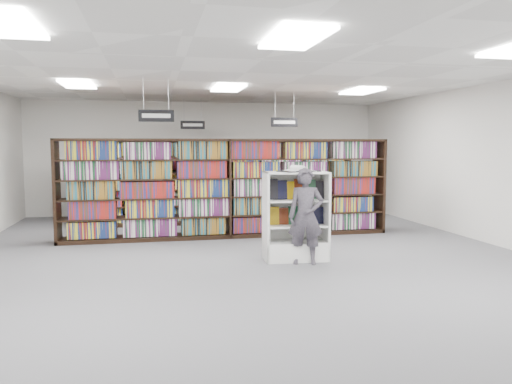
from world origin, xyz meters
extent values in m
plane|color=#525257|center=(0.00, 0.00, 0.00)|extent=(12.00, 12.00, 0.00)
cube|color=silver|center=(0.00, 0.00, 3.20)|extent=(10.00, 12.00, 0.10)
cube|color=silver|center=(0.00, 6.00, 1.60)|extent=(10.00, 0.10, 3.20)
cube|color=silver|center=(0.00, -6.00, 1.60)|extent=(10.00, 0.10, 3.20)
cube|color=silver|center=(5.00, 0.00, 1.60)|extent=(0.10, 12.00, 3.20)
cube|color=black|center=(0.00, 2.00, 1.05)|extent=(7.00, 0.60, 2.10)
cube|color=maroon|center=(0.00, 2.00, 1.05)|extent=(6.88, 0.42, 1.98)
cube|color=black|center=(0.00, 4.00, 1.05)|extent=(7.00, 0.60, 2.10)
cube|color=maroon|center=(0.00, 4.00, 1.05)|extent=(6.88, 0.42, 1.98)
cube|color=black|center=(0.00, 5.70, 1.05)|extent=(7.00, 0.60, 2.10)
cube|color=maroon|center=(0.00, 5.70, 1.05)|extent=(6.88, 0.42, 1.98)
cylinder|color=#B2B2B7|center=(-1.73, 1.00, 2.91)|extent=(0.01, 0.01, 0.58)
cylinder|color=#B2B2B7|center=(-1.27, 1.00, 2.91)|extent=(0.01, 0.01, 0.58)
cube|color=black|center=(-1.50, 1.00, 2.51)|extent=(0.65, 0.02, 0.22)
cube|color=silver|center=(-1.50, 0.99, 2.51)|extent=(0.52, 0.00, 0.08)
cylinder|color=#B2B2B7|center=(1.27, 3.00, 2.91)|extent=(0.01, 0.01, 0.58)
cylinder|color=#B2B2B7|center=(1.73, 3.00, 2.91)|extent=(0.01, 0.01, 0.58)
cube|color=black|center=(1.50, 3.00, 2.51)|extent=(0.65, 0.02, 0.22)
cube|color=silver|center=(1.50, 2.99, 2.51)|extent=(0.52, 0.00, 0.08)
cylinder|color=#B2B2B7|center=(-0.73, 5.00, 2.91)|extent=(0.01, 0.01, 0.58)
cylinder|color=#B2B2B7|center=(-0.27, 5.00, 2.91)|extent=(0.01, 0.01, 0.58)
cube|color=black|center=(-0.50, 5.00, 2.51)|extent=(0.65, 0.02, 0.22)
cube|color=silver|center=(-0.50, 4.99, 2.51)|extent=(0.52, 0.00, 0.08)
cube|color=white|center=(-3.00, -3.00, 3.16)|extent=(0.60, 1.20, 0.04)
cube|color=white|center=(0.00, -3.00, 3.16)|extent=(0.60, 1.20, 0.04)
cube|color=white|center=(-3.00, 2.00, 3.16)|extent=(0.60, 1.20, 0.04)
cube|color=white|center=(0.00, 2.00, 3.16)|extent=(0.60, 1.20, 0.04)
cube|color=white|center=(3.00, 2.00, 3.16)|extent=(0.60, 1.20, 0.04)
cube|color=white|center=(0.79, -0.39, 0.16)|extent=(1.11, 0.60, 0.33)
cube|color=white|center=(0.27, -0.36, 0.76)|extent=(0.07, 0.54, 1.52)
cube|color=white|center=(1.32, -0.42, 0.76)|extent=(0.07, 0.54, 1.52)
cube|color=white|center=(0.81, -0.14, 0.76)|extent=(1.08, 0.09, 1.52)
cube|color=white|center=(0.79, -0.39, 1.50)|extent=(1.11, 0.60, 0.03)
cube|color=white|center=(0.79, -0.39, 0.60)|extent=(1.03, 0.56, 0.02)
cube|color=white|center=(0.79, -0.39, 1.03)|extent=(1.03, 0.56, 0.02)
cube|color=black|center=(0.37, -0.32, 1.21)|extent=(0.22, 0.09, 0.33)
cube|color=black|center=(0.54, -0.33, 1.21)|extent=(0.22, 0.09, 0.33)
cube|color=gold|center=(0.71, -0.34, 1.21)|extent=(0.22, 0.09, 0.33)
cube|color=maroon|center=(0.88, -0.35, 1.21)|extent=(0.22, 0.09, 0.33)
cube|color=#225736|center=(1.05, -0.35, 1.21)|extent=(0.22, 0.09, 0.33)
cube|color=black|center=(1.22, -0.36, 1.21)|extent=(0.22, 0.09, 0.33)
cube|color=gold|center=(0.39, -0.32, 0.76)|extent=(0.24, 0.07, 0.31)
cube|color=maroon|center=(0.60, -0.33, 0.76)|extent=(0.24, 0.07, 0.31)
cube|color=#225736|center=(0.80, -0.34, 0.76)|extent=(0.24, 0.07, 0.31)
cube|color=black|center=(1.00, -0.35, 0.76)|extent=(0.24, 0.07, 0.31)
cube|color=black|center=(1.20, -0.36, 0.76)|extent=(0.24, 0.07, 0.31)
cube|color=black|center=(0.84, -0.39, 1.53)|extent=(0.75, 0.57, 0.02)
cube|color=white|center=(0.68, -0.39, 1.54)|extent=(0.39, 0.43, 0.06)
cube|color=white|center=(1.00, -0.39, 1.54)|extent=(0.38, 0.43, 0.08)
cylinder|color=white|center=(0.82, -0.39, 1.58)|extent=(0.20, 0.35, 0.10)
imported|color=#524C57|center=(0.87, -0.70, 0.80)|extent=(0.66, 0.52, 1.59)
camera|label=1|loc=(-1.61, -8.51, 1.96)|focal=35.00mm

